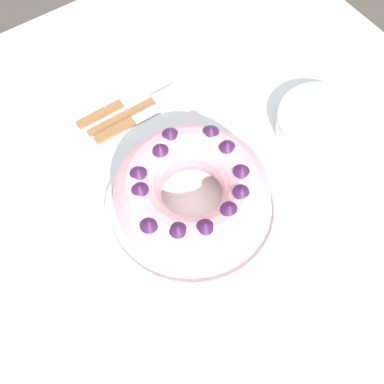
{
  "coord_description": "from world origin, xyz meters",
  "views": [
    {
      "loc": [
        0.35,
        -0.22,
        1.55
      ],
      "look_at": [
        -0.02,
        0.04,
        0.79
      ],
      "focal_mm": 50.0,
      "sensor_mm": 36.0,
      "label": 1
    }
  ],
  "objects_px": {
    "serving_knife": "(120,105)",
    "side_bowl": "(322,124)",
    "serving_dish": "(192,206)",
    "fork": "(141,107)",
    "bundt_cake": "(192,192)",
    "cake_knife": "(132,122)"
  },
  "relations": [
    {
      "from": "bundt_cake",
      "to": "fork",
      "type": "bearing_deg",
      "value": 169.29
    },
    {
      "from": "cake_knife",
      "to": "side_bowl",
      "type": "distance_m",
      "value": 0.36
    },
    {
      "from": "serving_knife",
      "to": "cake_knife",
      "type": "bearing_deg",
      "value": -5.91
    },
    {
      "from": "serving_dish",
      "to": "serving_knife",
      "type": "relative_size",
      "value": 1.4
    },
    {
      "from": "fork",
      "to": "serving_knife",
      "type": "height_order",
      "value": "serving_knife"
    },
    {
      "from": "bundt_cake",
      "to": "cake_knife",
      "type": "height_order",
      "value": "bundt_cake"
    },
    {
      "from": "serving_dish",
      "to": "cake_knife",
      "type": "xyz_separation_m",
      "value": [
        -0.22,
        0.01,
        -0.01
      ]
    },
    {
      "from": "cake_knife",
      "to": "fork",
      "type": "bearing_deg",
      "value": 124.9
    },
    {
      "from": "serving_dish",
      "to": "fork",
      "type": "relative_size",
      "value": 1.5
    },
    {
      "from": "serving_dish",
      "to": "fork",
      "type": "xyz_separation_m",
      "value": [
        -0.25,
        0.05,
        -0.01
      ]
    },
    {
      "from": "bundt_cake",
      "to": "fork",
      "type": "relative_size",
      "value": 1.3
    },
    {
      "from": "serving_dish",
      "to": "fork",
      "type": "distance_m",
      "value": 0.25
    },
    {
      "from": "serving_knife",
      "to": "cake_knife",
      "type": "xyz_separation_m",
      "value": [
        0.05,
        -0.0,
        0.0
      ]
    },
    {
      "from": "bundt_cake",
      "to": "fork",
      "type": "distance_m",
      "value": 0.26
    },
    {
      "from": "serving_dish",
      "to": "cake_knife",
      "type": "distance_m",
      "value": 0.22
    },
    {
      "from": "serving_dish",
      "to": "side_bowl",
      "type": "distance_m",
      "value": 0.3
    },
    {
      "from": "cake_knife",
      "to": "bundt_cake",
      "type": "bearing_deg",
      "value": -2.28
    },
    {
      "from": "bundt_cake",
      "to": "side_bowl",
      "type": "bearing_deg",
      "value": 90.41
    },
    {
      "from": "serving_dish",
      "to": "serving_knife",
      "type": "bearing_deg",
      "value": 176.8
    },
    {
      "from": "serving_knife",
      "to": "side_bowl",
      "type": "relative_size",
      "value": 1.28
    },
    {
      "from": "serving_dish",
      "to": "cake_knife",
      "type": "height_order",
      "value": "serving_dish"
    },
    {
      "from": "bundt_cake",
      "to": "fork",
      "type": "height_order",
      "value": "bundt_cake"
    }
  ]
}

